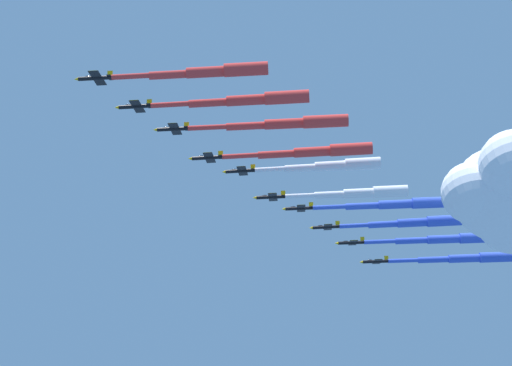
% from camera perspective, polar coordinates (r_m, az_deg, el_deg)
% --- Properties ---
extents(jet_lead, '(7.93, 50.87, 4.56)m').
position_cam_1_polar(jet_lead, '(180.48, -4.06, 9.15)').
color(jet_lead, black).
extents(jet_port_inner, '(7.87, 52.59, 4.58)m').
position_cam_1_polar(jet_port_inner, '(185.14, -0.69, 6.88)').
color(jet_port_inner, black).
extents(jet_starboard_inner, '(7.96, 54.62, 4.54)m').
position_cam_1_polar(jet_starboard_inner, '(192.15, 2.52, 4.93)').
color(jet_starboard_inner, black).
extents(jet_port_mid, '(7.94, 52.81, 4.54)m').
position_cam_1_polar(jet_port_mid, '(197.15, 4.81, 2.60)').
color(jet_port_mid, black).
extents(jet_starboard_mid, '(7.90, 47.45, 4.56)m').
position_cam_1_polar(jet_starboard_mid, '(206.46, 6.21, 1.43)').
color(jet_starboard_mid, black).
extents(jet_port_outer, '(7.94, 47.43, 4.55)m').
position_cam_1_polar(jet_port_outer, '(213.10, 8.53, -0.82)').
color(jet_port_outer, black).
extents(jet_starboard_outer, '(7.92, 53.73, 4.57)m').
position_cam_1_polar(jet_starboard_outer, '(223.94, 11.61, -1.73)').
color(jet_starboard_outer, black).
extents(jet_trail_port, '(7.85, 49.57, 4.58)m').
position_cam_1_polar(jet_trail_port, '(231.66, 12.89, -3.20)').
color(jet_trail_port, black).
extents(jet_trail_starboard, '(7.86, 54.41, 4.61)m').
position_cam_1_polar(jet_trail_starboard, '(242.22, 15.39, -4.50)').
color(jet_trail_starboard, black).
extents(jet_tail_end, '(7.93, 53.59, 4.57)m').
position_cam_1_polar(jet_tail_end, '(251.08, 16.96, -5.98)').
color(jet_tail_end, black).
extents(cloud_puff, '(45.06, 33.32, 28.87)m').
position_cam_1_polar(cloud_puff, '(218.15, 19.70, -0.79)').
color(cloud_puff, white).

